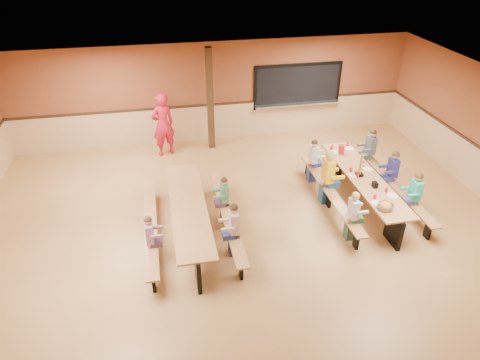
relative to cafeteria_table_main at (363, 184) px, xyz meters
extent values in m
plane|color=#99693A|center=(-2.93, -0.70, -0.53)|extent=(12.00, 12.00, 0.00)
cube|color=brown|center=(-2.93, 4.30, 0.97)|extent=(12.00, 0.04, 3.00)
cube|color=white|center=(-2.93, -0.70, 2.47)|extent=(12.00, 10.00, 0.04)
cube|color=black|center=(-0.33, 4.27, 1.02)|extent=(2.60, 0.06, 1.20)
cube|color=silver|center=(-0.33, 4.18, 0.45)|extent=(2.70, 0.28, 0.06)
cube|color=#301D10|center=(-3.13, 3.70, 0.97)|extent=(0.18, 0.18, 3.00)
cube|color=#A06B3F|center=(0.00, 0.00, 0.19)|extent=(0.75, 3.60, 0.04)
cube|color=black|center=(0.00, -1.55, -0.18)|extent=(0.08, 0.60, 0.70)
cube|color=black|center=(0.00, 1.55, -0.18)|extent=(0.08, 0.60, 0.70)
cube|color=#A06B3F|center=(-0.83, 0.00, -0.09)|extent=(0.26, 3.60, 0.04)
cube|color=black|center=(-0.83, 0.00, -0.32)|extent=(0.06, 0.18, 0.41)
cube|color=#A06B3F|center=(0.82, 0.00, -0.09)|extent=(0.26, 3.60, 0.04)
cube|color=black|center=(0.82, 0.00, -0.32)|extent=(0.06, 0.18, 0.41)
cube|color=#A06B3F|center=(-4.19, -0.39, 0.19)|extent=(0.75, 3.60, 0.04)
cube|color=black|center=(-4.19, -1.94, -0.18)|extent=(0.08, 0.60, 0.70)
cube|color=black|center=(-4.19, 1.16, -0.18)|extent=(0.08, 0.60, 0.70)
cube|color=#A06B3F|center=(-5.01, -0.39, -0.09)|extent=(0.26, 3.60, 0.04)
cube|color=black|center=(-5.01, -0.39, -0.32)|extent=(0.06, 0.18, 0.41)
cube|color=#A06B3F|center=(-3.36, -0.39, -0.09)|extent=(0.26, 3.60, 0.04)
cube|color=black|center=(-3.36, -0.39, -0.32)|extent=(0.06, 0.18, 0.41)
imported|color=red|center=(-4.53, 3.52, 0.41)|extent=(0.80, 0.67, 1.87)
cylinder|color=red|center=(-0.07, 1.24, 0.32)|extent=(0.16, 0.16, 0.22)
cube|color=black|center=(0.02, -0.48, 0.28)|extent=(0.10, 0.14, 0.13)
cylinder|color=yellow|center=(-0.01, 0.15, 0.30)|extent=(0.06, 0.06, 0.17)
cylinder|color=#B2140F|center=(-0.18, -0.01, 0.30)|extent=(0.06, 0.06, 0.17)
cube|color=black|center=(-0.10, 0.07, 0.24)|extent=(0.16, 0.16, 0.06)
cube|color=#A06B3F|center=(-0.10, 0.07, 0.52)|extent=(0.02, 0.09, 0.50)
camera|label=1|loc=(-4.58, -7.91, 5.38)|focal=32.00mm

